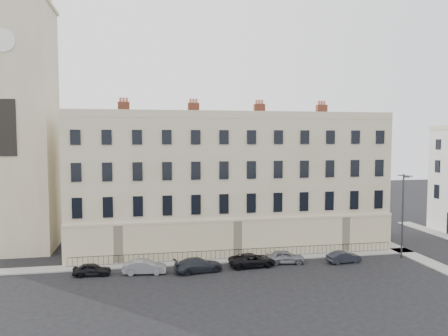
{
  "coord_description": "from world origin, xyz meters",
  "views": [
    {
      "loc": [
        -16.06,
        -39.35,
        13.02
      ],
      "look_at": [
        -6.73,
        10.0,
        9.44
      ],
      "focal_mm": 35.0,
      "sensor_mm": 36.0,
      "label": 1
    }
  ],
  "objects_px": {
    "streetlamp": "(403,212)",
    "car_f": "(344,257)",
    "car_b": "(145,267)",
    "car_c": "(198,265)",
    "car_e": "(285,257)",
    "car_a": "(92,269)",
    "car_d": "(252,260)"
  },
  "relations": [
    {
      "from": "streetlamp",
      "to": "car_f",
      "type": "bearing_deg",
      "value": 159.95
    },
    {
      "from": "car_b",
      "to": "car_c",
      "type": "distance_m",
      "value": 5.12
    },
    {
      "from": "car_f",
      "to": "car_e",
      "type": "bearing_deg",
      "value": 74.3
    },
    {
      "from": "car_e",
      "to": "car_f",
      "type": "xyz_separation_m",
      "value": [
        6.06,
        -0.91,
        -0.08
      ]
    },
    {
      "from": "car_e",
      "to": "streetlamp",
      "type": "height_order",
      "value": "streetlamp"
    },
    {
      "from": "car_a",
      "to": "car_f",
      "type": "bearing_deg",
      "value": -88.2
    },
    {
      "from": "car_d",
      "to": "car_e",
      "type": "relative_size",
      "value": 1.19
    },
    {
      "from": "car_c",
      "to": "car_e",
      "type": "xyz_separation_m",
      "value": [
        9.17,
        1.19,
        -0.01
      ]
    },
    {
      "from": "car_e",
      "to": "car_f",
      "type": "bearing_deg",
      "value": -91.16
    },
    {
      "from": "streetlamp",
      "to": "car_d",
      "type": "bearing_deg",
      "value": 156.44
    },
    {
      "from": "car_e",
      "to": "car_f",
      "type": "relative_size",
      "value": 1.1
    },
    {
      "from": "car_a",
      "to": "car_e",
      "type": "bearing_deg",
      "value": -85.8
    },
    {
      "from": "car_a",
      "to": "car_f",
      "type": "distance_m",
      "value": 25.2
    },
    {
      "from": "car_c",
      "to": "car_d",
      "type": "relative_size",
      "value": 1.0
    },
    {
      "from": "car_b",
      "to": "car_e",
      "type": "distance_m",
      "value": 14.3
    },
    {
      "from": "streetlamp",
      "to": "car_e",
      "type": "bearing_deg",
      "value": 154.38
    },
    {
      "from": "car_a",
      "to": "streetlamp",
      "type": "relative_size",
      "value": 0.38
    },
    {
      "from": "car_b",
      "to": "car_c",
      "type": "bearing_deg",
      "value": -88.73
    },
    {
      "from": "car_d",
      "to": "streetlamp",
      "type": "xyz_separation_m",
      "value": [
        16.55,
        -0.05,
        4.38
      ]
    },
    {
      "from": "car_c",
      "to": "car_e",
      "type": "relative_size",
      "value": 1.2
    },
    {
      "from": "car_f",
      "to": "car_b",
      "type": "bearing_deg",
      "value": 82.52
    },
    {
      "from": "streetlamp",
      "to": "car_a",
      "type": "bearing_deg",
      "value": 156.53
    },
    {
      "from": "car_a",
      "to": "car_f",
      "type": "height_order",
      "value": "car_f"
    },
    {
      "from": "car_c",
      "to": "streetlamp",
      "type": "bearing_deg",
      "value": -97.98
    },
    {
      "from": "car_a",
      "to": "car_e",
      "type": "distance_m",
      "value": 19.15
    },
    {
      "from": "car_a",
      "to": "car_c",
      "type": "relative_size",
      "value": 0.73
    },
    {
      "from": "car_b",
      "to": "streetlamp",
      "type": "xyz_separation_m",
      "value": [
        27.21,
        0.3,
        4.36
      ]
    },
    {
      "from": "car_f",
      "to": "streetlamp",
      "type": "height_order",
      "value": "streetlamp"
    },
    {
      "from": "car_a",
      "to": "car_d",
      "type": "bearing_deg",
      "value": -87.16
    },
    {
      "from": "car_a",
      "to": "car_c",
      "type": "bearing_deg",
      "value": -91.38
    },
    {
      "from": "car_a",
      "to": "car_b",
      "type": "distance_m",
      "value": 4.88
    },
    {
      "from": "car_a",
      "to": "car_b",
      "type": "height_order",
      "value": "car_b"
    }
  ]
}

